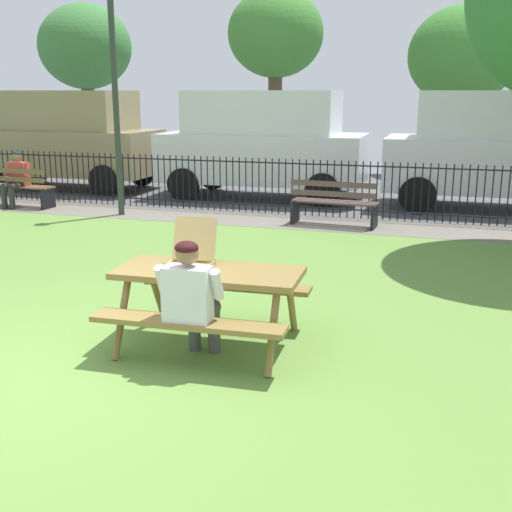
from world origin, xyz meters
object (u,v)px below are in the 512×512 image
object	(u,v)px
park_bench_center	(334,204)
parked_car_center	(502,148)
far_tree_midleft	(276,36)
far_tree_center	(463,57)
adult_at_table	(192,297)
parked_car_far_left	(66,137)
parked_car_left	(263,142)
pizza_box_open	(190,259)
picnic_table_foreground	(209,287)
lamp_post_walkway	(114,79)
person_on_park_bench	(16,177)
far_tree_left	(85,48)
park_bench_left	(18,188)

from	to	relation	value
park_bench_center	parked_car_center	size ratio (longest dim) A/B	0.35
far_tree_midleft	far_tree_center	size ratio (longest dim) A/B	1.14
adult_at_table	parked_car_far_left	size ratio (longest dim) A/B	0.25
far_tree_midleft	parked_car_left	bearing A→B (deg)	-77.09
pizza_box_open	far_tree_center	world-z (taller)	far_tree_center
picnic_table_foreground	parked_car_far_left	distance (m)	11.40
picnic_table_foreground	adult_at_table	bearing A→B (deg)	-86.75
pizza_box_open	parked_car_center	xyz separation A→B (m)	(3.34, 8.73, 0.45)
lamp_post_walkway	picnic_table_foreground	bearing A→B (deg)	-54.58
parked_car_left	parked_car_center	bearing A→B (deg)	-0.00
picnic_table_foreground	far_tree_midleft	world-z (taller)	far_tree_midleft
far_tree_center	park_bench_center	bearing A→B (deg)	-103.30
person_on_park_bench	far_tree_left	size ratio (longest dim) A/B	0.22
adult_at_table	parked_car_left	xyz separation A→B (m)	(-2.07, 9.26, 0.65)
park_bench_center	parked_car_center	bearing A→B (deg)	41.73
picnic_table_foreground	park_bench_left	bearing A→B (deg)	138.18
parked_car_left	far_tree_left	world-z (taller)	far_tree_left
lamp_post_walkway	far_tree_midleft	size ratio (longest dim) A/B	0.79
park_bench_center	lamp_post_walkway	bearing A→B (deg)	-177.84
pizza_box_open	parked_car_far_left	bearing A→B (deg)	129.01
adult_at_table	far_tree_midleft	bearing A→B (deg)	102.72
far_tree_left	far_tree_midleft	size ratio (longest dim) A/B	0.96
picnic_table_foreground	parked_car_left	world-z (taller)	parked_car_left
park_bench_center	parked_car_left	size ratio (longest dim) A/B	0.34
parked_car_left	far_tree_midleft	bearing A→B (deg)	102.91
parked_car_far_left	parked_car_center	bearing A→B (deg)	0.00
picnic_table_foreground	adult_at_table	xyz separation A→B (m)	(0.03, -0.50, 0.06)
parked_car_far_left	parked_car_center	xyz separation A→B (m)	(10.42, 0.00, 0.00)
parked_car_center	person_on_park_bench	bearing A→B (deg)	-164.99
park_bench_center	pizza_box_open	bearing A→B (deg)	-93.15
park_bench_left	park_bench_center	bearing A→B (deg)	0.00
adult_at_table	lamp_post_walkway	world-z (taller)	lamp_post_walkway
parked_car_left	far_tree_center	distance (m)	7.88
lamp_post_walkway	far_tree_left	xyz separation A→B (m)	(-6.15, 9.11, 1.22)
adult_at_table	park_bench_center	bearing A→B (deg)	89.06
far_tree_left	far_tree_center	size ratio (longest dim) A/B	1.10
park_bench_left	far_tree_midleft	world-z (taller)	far_tree_midleft
person_on_park_bench	lamp_post_walkway	distance (m)	3.30
lamp_post_walkway	parked_car_center	xyz separation A→B (m)	(7.35, 2.85, -1.37)
adult_at_table	far_tree_center	distance (m)	15.91
pizza_box_open	park_bench_center	size ratio (longest dim) A/B	0.35
park_bench_left	park_bench_center	distance (m)	6.92
far_tree_left	park_bench_center	bearing A→B (deg)	-40.46
person_on_park_bench	adult_at_table	bearing A→B (deg)	-43.96
park_bench_center	parked_car_far_left	xyz separation A→B (m)	(-7.41, 2.69, 0.89)
park_bench_center	person_on_park_bench	size ratio (longest dim) A/B	1.37
pizza_box_open	far_tree_midleft	world-z (taller)	far_tree_midleft
adult_at_table	far_tree_midleft	distance (m)	16.28
picnic_table_foreground	park_bench_center	world-z (taller)	park_bench_center
parked_car_left	person_on_park_bench	bearing A→B (deg)	-150.76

